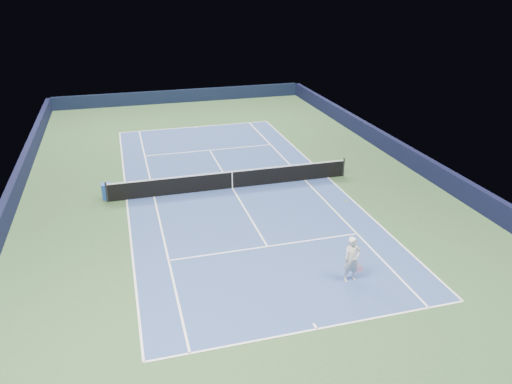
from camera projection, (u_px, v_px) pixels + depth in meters
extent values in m
plane|color=#2E4C29|center=(232.00, 188.00, 26.51)|extent=(40.00, 40.00, 0.00)
cube|color=black|center=(181.00, 96.00, 43.74)|extent=(22.00, 0.35, 1.10)
cube|color=black|center=(413.00, 159.00, 28.97)|extent=(0.35, 40.00, 1.10)
cube|color=black|center=(10.00, 202.00, 23.61)|extent=(0.35, 40.00, 1.10)
cube|color=navy|center=(232.00, 188.00, 26.51)|extent=(10.97, 23.77, 0.01)
cube|color=white|center=(196.00, 127.00, 36.97)|extent=(10.97, 0.08, 0.00)
cube|color=white|center=(317.00, 329.00, 16.05)|extent=(10.97, 0.08, 0.00)
cube|color=white|center=(328.00, 177.00, 27.87)|extent=(0.08, 23.77, 0.00)
cube|color=white|center=(127.00, 200.00, 25.15)|extent=(0.08, 23.77, 0.00)
cube|color=white|center=(305.00, 180.00, 27.53)|extent=(0.08, 23.77, 0.00)
cube|color=white|center=(154.00, 197.00, 25.49)|extent=(0.08, 23.77, 0.00)
cube|color=white|center=(210.00, 150.00, 32.14)|extent=(8.23, 0.08, 0.00)
cube|color=white|center=(267.00, 246.00, 20.88)|extent=(8.23, 0.08, 0.00)
cube|color=white|center=(232.00, 188.00, 26.51)|extent=(0.08, 12.80, 0.00)
cube|color=white|center=(196.00, 127.00, 36.84)|extent=(0.08, 0.30, 0.00)
cube|color=white|center=(315.00, 326.00, 16.18)|extent=(0.08, 0.30, 0.00)
cylinder|color=black|center=(107.00, 192.00, 24.71)|extent=(0.10, 0.10, 1.07)
cylinder|color=black|center=(344.00, 167.00, 27.88)|extent=(0.10, 0.10, 1.07)
cube|color=black|center=(232.00, 180.00, 26.33)|extent=(12.80, 0.03, 0.91)
cube|color=white|center=(232.00, 172.00, 26.13)|extent=(12.80, 0.04, 0.06)
cube|color=white|center=(232.00, 180.00, 26.33)|extent=(0.05, 0.04, 0.91)
cube|color=#1C48AB|center=(107.00, 191.00, 25.14)|extent=(0.53, 0.49, 0.81)
cube|color=white|center=(113.00, 190.00, 25.19)|extent=(0.02, 0.36, 0.36)
imported|color=silver|center=(352.00, 259.00, 18.25)|extent=(0.67, 0.46, 1.79)
cylinder|color=pink|center=(360.00, 264.00, 18.36)|extent=(0.03, 0.03, 0.30)
cylinder|color=black|center=(359.00, 269.00, 18.46)|extent=(0.30, 0.02, 0.30)
cylinder|color=pink|center=(359.00, 269.00, 18.46)|extent=(0.32, 0.03, 0.32)
sphere|color=#A9C229|center=(346.00, 201.00, 18.38)|extent=(0.07, 0.07, 0.07)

